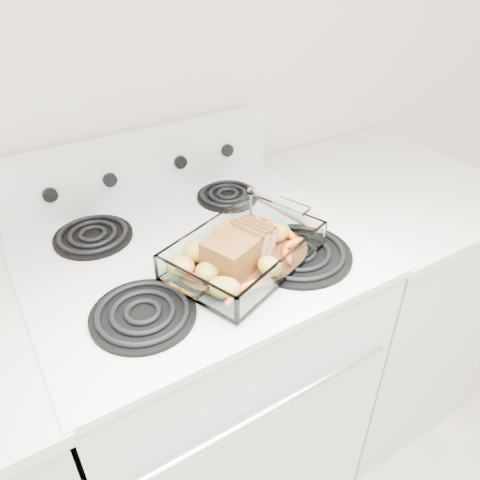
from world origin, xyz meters
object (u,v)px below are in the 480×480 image
electric_range (202,372)px  counter_right (367,296)px  baking_dish (245,255)px  pork_roast (235,249)px

electric_range → counter_right: size_ratio=1.20×
electric_range → baking_dish: size_ratio=3.33×
electric_range → pork_roast: size_ratio=6.29×
baking_dish → pork_roast: pork_roast is taller
counter_right → baking_dish: 0.79m
electric_range → pork_roast: electric_range is taller
electric_range → counter_right: 0.67m
counter_right → baking_dish: size_ratio=2.78×
baking_dish → electric_range: bearing=97.4°
baking_dish → pork_roast: (-0.03, 0.00, 0.03)m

